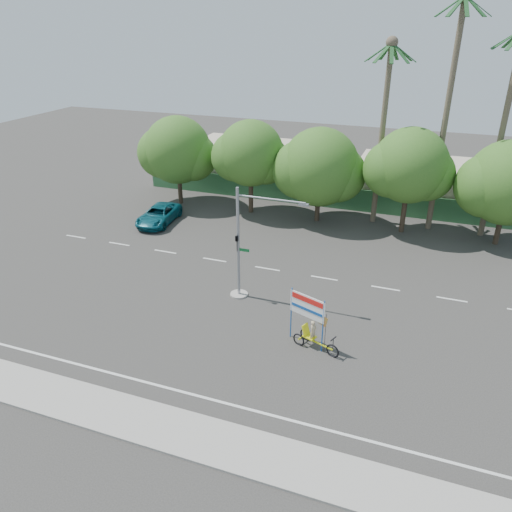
% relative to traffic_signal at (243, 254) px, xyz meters
% --- Properties ---
extents(ground, '(120.00, 120.00, 0.00)m').
position_rel_traffic_signal_xyz_m(ground, '(2.20, -3.98, -2.92)').
color(ground, '#33302D').
rests_on(ground, ground).
extents(sidewalk_near, '(50.00, 2.40, 0.12)m').
position_rel_traffic_signal_xyz_m(sidewalk_near, '(2.20, -11.48, -2.86)').
color(sidewalk_near, gray).
rests_on(sidewalk_near, ground).
extents(fence, '(38.00, 0.08, 2.00)m').
position_rel_traffic_signal_xyz_m(fence, '(2.20, 17.52, -1.92)').
color(fence, '#336B3D').
rests_on(fence, ground).
extents(building_left, '(12.00, 8.00, 4.00)m').
position_rel_traffic_signal_xyz_m(building_left, '(-7.80, 22.02, -0.92)').
color(building_left, beige).
rests_on(building_left, ground).
extents(building_right, '(14.00, 8.00, 3.60)m').
position_rel_traffic_signal_xyz_m(building_right, '(10.20, 22.02, -1.12)').
color(building_right, beige).
rests_on(building_right, ground).
extents(tree_far_left, '(7.14, 6.00, 7.96)m').
position_rel_traffic_signal_xyz_m(tree_far_left, '(-11.85, 14.02, 1.84)').
color(tree_far_left, '#473828').
rests_on(tree_far_left, ground).
extents(tree_left, '(6.66, 5.60, 8.07)m').
position_rel_traffic_signal_xyz_m(tree_left, '(-4.85, 14.02, 2.14)').
color(tree_left, '#473828').
rests_on(tree_left, ground).
extents(tree_center, '(7.62, 6.40, 7.85)m').
position_rel_traffic_signal_xyz_m(tree_center, '(1.14, 14.02, 1.55)').
color(tree_center, '#473828').
rests_on(tree_center, ground).
extents(tree_right, '(6.90, 5.80, 8.36)m').
position_rel_traffic_signal_xyz_m(tree_right, '(8.15, 14.02, 2.32)').
color(tree_right, '#473828').
rests_on(tree_right, ground).
extents(tree_far_right, '(7.38, 6.20, 7.94)m').
position_rel_traffic_signal_xyz_m(tree_far_right, '(15.15, 14.02, 1.73)').
color(tree_far_right, '#473828').
rests_on(tree_far_right, ground).
extents(palm_tall, '(3.73, 3.79, 17.45)m').
position_rel_traffic_signal_xyz_m(palm_tall, '(10.20, 15.52, 7.55)').
color(palm_tall, '#70604C').
rests_on(palm_tall, ground).
extents(palm_mid, '(3.73, 3.79, 15.45)m').
position_rel_traffic_signal_xyz_m(palm_mid, '(14.20, 15.52, 6.48)').
color(palm_mid, '#70604C').
rests_on(palm_mid, ground).
extents(palm_short, '(3.73, 3.79, 14.45)m').
position_rel_traffic_signal_xyz_m(palm_short, '(5.70, 15.52, 5.94)').
color(palm_short, '#70604C').
rests_on(palm_short, ground).
extents(traffic_signal, '(4.72, 1.10, 7.00)m').
position_rel_traffic_signal_xyz_m(traffic_signal, '(0.00, 0.00, 0.00)').
color(traffic_signal, gray).
rests_on(traffic_signal, ground).
extents(trike_billboard, '(2.95, 1.38, 3.07)m').
position_rel_traffic_signal_xyz_m(trike_billboard, '(5.21, -3.65, -1.68)').
color(trike_billboard, black).
rests_on(trike_billboard, ground).
extents(pickup_truck, '(2.85, 5.38, 1.44)m').
position_rel_traffic_signal_xyz_m(pickup_truck, '(-11.11, 8.86, -2.20)').
color(pickup_truck, '#0D5361').
rests_on(pickup_truck, ground).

